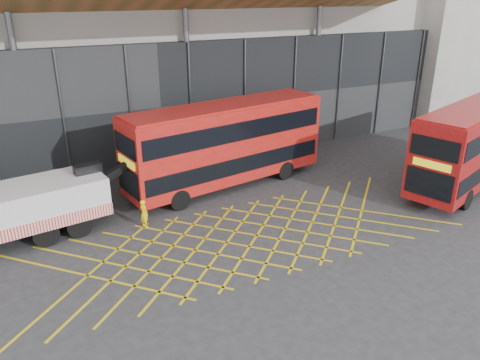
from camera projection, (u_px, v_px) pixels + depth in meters
ground_plane at (195, 250)px, 21.49m from camera, size 120.00×120.00×0.00m
road_markings at (242, 239)px, 22.44m from camera, size 21.56×7.16×0.01m
construction_building at (128, 20)px, 34.18m from camera, size 55.00×23.97×18.00m
east_building at (453, 1)px, 43.75m from camera, size 15.00×12.00×20.00m
bus_towed at (226, 142)px, 27.43m from camera, size 12.67×5.05×5.04m
bus_second at (476, 140)px, 27.81m from camera, size 12.44×6.80×4.98m
worker at (144, 213)px, 23.34m from camera, size 0.52×0.63×1.47m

